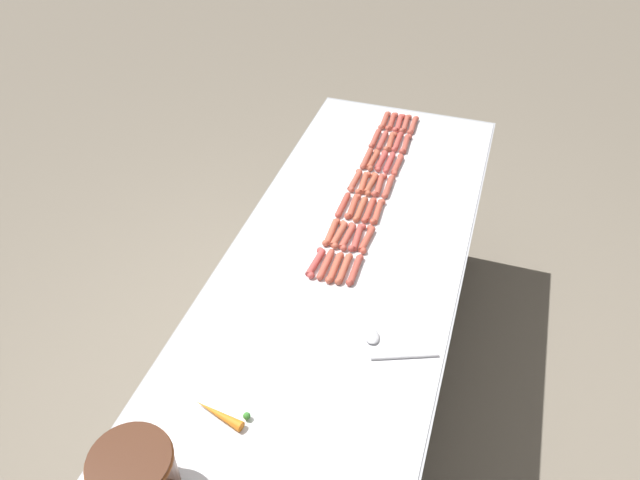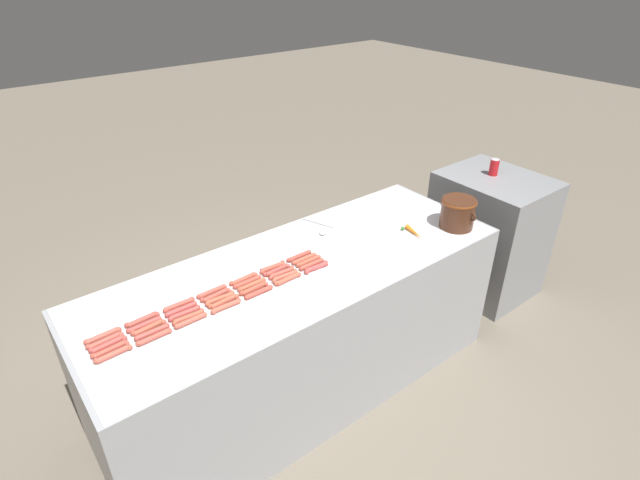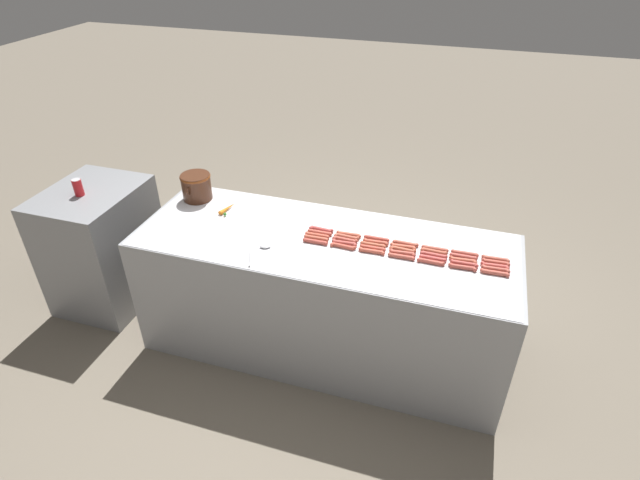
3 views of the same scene
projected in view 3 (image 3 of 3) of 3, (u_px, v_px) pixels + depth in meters
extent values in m
plane|color=#756B5B|center=(323.00, 342.00, 3.75)|extent=(20.00, 20.00, 0.00)
cube|color=#9EA0A5|center=(324.00, 295.00, 3.50)|extent=(0.89, 2.47, 0.91)
cube|color=silver|center=(324.00, 240.00, 3.25)|extent=(0.87, 2.42, 0.00)
cube|color=gray|center=(103.00, 246.00, 3.96)|extent=(0.78, 0.63, 0.97)
cylinder|color=#B95141|center=(495.00, 273.00, 2.93)|extent=(0.03, 0.14, 0.03)
sphere|color=#B95141|center=(507.00, 275.00, 2.91)|extent=(0.03, 0.03, 0.03)
sphere|color=#B95141|center=(482.00, 270.00, 2.95)|extent=(0.03, 0.03, 0.03)
cylinder|color=#AC483C|center=(462.00, 267.00, 2.98)|extent=(0.03, 0.14, 0.03)
sphere|color=#AC483C|center=(475.00, 270.00, 2.96)|extent=(0.03, 0.03, 0.03)
sphere|color=#AC483C|center=(450.00, 265.00, 3.00)|extent=(0.03, 0.03, 0.03)
cylinder|color=#B54A3C|center=(431.00, 262.00, 3.02)|extent=(0.03, 0.14, 0.03)
sphere|color=#B54A3C|center=(443.00, 264.00, 3.01)|extent=(0.03, 0.03, 0.03)
sphere|color=#B54A3C|center=(419.00, 260.00, 3.04)|extent=(0.03, 0.03, 0.03)
cylinder|color=#B04B3C|center=(401.00, 257.00, 3.07)|extent=(0.03, 0.14, 0.03)
sphere|color=#B04B3C|center=(413.00, 259.00, 3.05)|extent=(0.03, 0.03, 0.03)
sphere|color=#B04B3C|center=(390.00, 254.00, 3.09)|extent=(0.03, 0.03, 0.03)
cylinder|color=#B94E3B|center=(372.00, 251.00, 3.12)|extent=(0.03, 0.14, 0.03)
sphere|color=#B94E3B|center=(383.00, 253.00, 3.10)|extent=(0.03, 0.03, 0.03)
sphere|color=#B94E3B|center=(361.00, 249.00, 3.14)|extent=(0.03, 0.03, 0.03)
cylinder|color=#B94B3A|center=(343.00, 246.00, 3.16)|extent=(0.04, 0.14, 0.03)
sphere|color=#B94B3A|center=(354.00, 248.00, 3.15)|extent=(0.03, 0.03, 0.03)
sphere|color=#B94B3A|center=(332.00, 245.00, 3.18)|extent=(0.03, 0.03, 0.03)
cylinder|color=#AE4439|center=(315.00, 242.00, 3.20)|extent=(0.03, 0.14, 0.03)
sphere|color=#AE4439|center=(326.00, 244.00, 3.19)|extent=(0.03, 0.03, 0.03)
sphere|color=#AE4439|center=(305.00, 240.00, 3.22)|extent=(0.03, 0.03, 0.03)
cylinder|color=#AB4D3F|center=(495.00, 269.00, 2.96)|extent=(0.03, 0.14, 0.03)
sphere|color=#AB4D3F|center=(508.00, 272.00, 2.94)|extent=(0.03, 0.03, 0.03)
sphere|color=#AB4D3F|center=(483.00, 267.00, 2.98)|extent=(0.03, 0.03, 0.03)
cylinder|color=#B2463F|center=(464.00, 264.00, 3.01)|extent=(0.03, 0.14, 0.03)
sphere|color=#B2463F|center=(476.00, 266.00, 2.99)|extent=(0.03, 0.03, 0.03)
sphere|color=#B2463F|center=(452.00, 261.00, 3.03)|extent=(0.03, 0.03, 0.03)
cylinder|color=#B84641|center=(433.00, 258.00, 3.05)|extent=(0.03, 0.14, 0.03)
sphere|color=#B84641|center=(445.00, 260.00, 3.04)|extent=(0.03, 0.03, 0.03)
sphere|color=#B84641|center=(421.00, 256.00, 3.07)|extent=(0.03, 0.03, 0.03)
cylinder|color=#AE4A3C|center=(402.00, 253.00, 3.10)|extent=(0.04, 0.14, 0.03)
sphere|color=#AE4A3C|center=(414.00, 255.00, 3.08)|extent=(0.03, 0.03, 0.03)
sphere|color=#AE4A3C|center=(391.00, 251.00, 3.12)|extent=(0.03, 0.03, 0.03)
cylinder|color=#B44838|center=(373.00, 248.00, 3.15)|extent=(0.03, 0.14, 0.03)
sphere|color=#B44838|center=(384.00, 250.00, 3.13)|extent=(0.03, 0.03, 0.03)
sphere|color=#B44838|center=(362.00, 246.00, 3.16)|extent=(0.03, 0.03, 0.03)
cylinder|color=#AB443D|center=(344.00, 243.00, 3.19)|extent=(0.04, 0.14, 0.03)
sphere|color=#AB443D|center=(355.00, 245.00, 3.17)|extent=(0.03, 0.03, 0.03)
sphere|color=#AB443D|center=(334.00, 241.00, 3.21)|extent=(0.03, 0.03, 0.03)
cylinder|color=#B0523C|center=(316.00, 238.00, 3.24)|extent=(0.03, 0.14, 0.03)
sphere|color=#B0523C|center=(327.00, 240.00, 3.22)|extent=(0.03, 0.03, 0.03)
sphere|color=#B0523C|center=(306.00, 236.00, 3.26)|extent=(0.03, 0.03, 0.03)
cylinder|color=#B84840|center=(495.00, 266.00, 2.99)|extent=(0.04, 0.14, 0.03)
sphere|color=#B84840|center=(507.00, 268.00, 2.97)|extent=(0.03, 0.03, 0.03)
sphere|color=#B84840|center=(483.00, 263.00, 3.01)|extent=(0.03, 0.03, 0.03)
cylinder|color=#AE503A|center=(463.00, 260.00, 3.04)|extent=(0.04, 0.14, 0.03)
sphere|color=#AE503A|center=(475.00, 263.00, 3.01)|extent=(0.03, 0.03, 0.03)
sphere|color=#AE503A|center=(451.00, 258.00, 3.06)|extent=(0.03, 0.03, 0.03)
cylinder|color=#B1463F|center=(434.00, 255.00, 3.08)|extent=(0.03, 0.14, 0.03)
sphere|color=#B1463F|center=(445.00, 257.00, 3.07)|extent=(0.03, 0.03, 0.03)
sphere|color=#B1463F|center=(422.00, 253.00, 3.10)|extent=(0.03, 0.03, 0.03)
cylinder|color=#AA523A|center=(403.00, 250.00, 3.13)|extent=(0.04, 0.14, 0.03)
sphere|color=#AA523A|center=(414.00, 251.00, 3.12)|extent=(0.03, 0.03, 0.03)
sphere|color=#AA523A|center=(391.00, 248.00, 3.14)|extent=(0.03, 0.03, 0.03)
cylinder|color=#AC533A|center=(373.00, 245.00, 3.17)|extent=(0.03, 0.14, 0.03)
sphere|color=#AC533A|center=(384.00, 247.00, 3.16)|extent=(0.03, 0.03, 0.03)
sphere|color=#AC533A|center=(362.00, 243.00, 3.19)|extent=(0.03, 0.03, 0.03)
cylinder|color=#B14C3E|center=(345.00, 240.00, 3.22)|extent=(0.03, 0.14, 0.03)
sphere|color=#B14C3E|center=(356.00, 241.00, 3.21)|extent=(0.03, 0.03, 0.03)
sphere|color=#B14C3E|center=(334.00, 238.00, 3.24)|extent=(0.03, 0.03, 0.03)
cylinder|color=#B74F3A|center=(317.00, 235.00, 3.27)|extent=(0.03, 0.14, 0.03)
sphere|color=#B74F3A|center=(328.00, 237.00, 3.25)|extent=(0.03, 0.03, 0.03)
sphere|color=#B74F3A|center=(307.00, 233.00, 3.29)|extent=(0.03, 0.03, 0.03)
cylinder|color=#B34B3C|center=(496.00, 262.00, 3.02)|extent=(0.03, 0.14, 0.03)
sphere|color=#B34B3C|center=(508.00, 265.00, 3.00)|extent=(0.03, 0.03, 0.03)
sphere|color=#B34B3C|center=(484.00, 260.00, 3.04)|extent=(0.03, 0.03, 0.03)
cylinder|color=#B04B41|center=(463.00, 257.00, 3.07)|extent=(0.03, 0.14, 0.03)
sphere|color=#B04B41|center=(475.00, 259.00, 3.05)|extent=(0.03, 0.03, 0.03)
sphere|color=#B04B41|center=(452.00, 255.00, 3.09)|extent=(0.03, 0.03, 0.03)
cylinder|color=#AB503A|center=(434.00, 252.00, 3.11)|extent=(0.03, 0.14, 0.03)
sphere|color=#AB503A|center=(446.00, 253.00, 3.10)|extent=(0.03, 0.03, 0.03)
sphere|color=#AB503A|center=(422.00, 250.00, 3.13)|extent=(0.03, 0.03, 0.03)
cylinder|color=#B9523B|center=(403.00, 247.00, 3.16)|extent=(0.04, 0.14, 0.03)
sphere|color=#B9523B|center=(414.00, 249.00, 3.14)|extent=(0.03, 0.03, 0.03)
sphere|color=#B9523B|center=(392.00, 244.00, 3.18)|extent=(0.03, 0.03, 0.03)
cylinder|color=#B54C39|center=(376.00, 242.00, 3.20)|extent=(0.03, 0.14, 0.03)
sphere|color=#B54C39|center=(387.00, 244.00, 3.18)|extent=(0.03, 0.03, 0.03)
sphere|color=#B54C39|center=(365.00, 240.00, 3.22)|extent=(0.03, 0.03, 0.03)
cylinder|color=#AD533F|center=(347.00, 237.00, 3.25)|extent=(0.04, 0.14, 0.03)
sphere|color=#AD533F|center=(357.00, 238.00, 3.24)|extent=(0.03, 0.03, 0.03)
sphere|color=#AD533F|center=(336.00, 235.00, 3.27)|extent=(0.03, 0.03, 0.03)
cylinder|color=#B44C3D|center=(320.00, 233.00, 3.30)|extent=(0.03, 0.14, 0.03)
sphere|color=#B44C3D|center=(330.00, 234.00, 3.28)|extent=(0.03, 0.03, 0.03)
sphere|color=#B44C3D|center=(310.00, 231.00, 3.31)|extent=(0.03, 0.03, 0.03)
cylinder|color=#AD5140|center=(496.00, 259.00, 3.05)|extent=(0.03, 0.14, 0.03)
sphere|color=#AD5140|center=(508.00, 261.00, 3.03)|extent=(0.03, 0.03, 0.03)
sphere|color=#AD5140|center=(484.00, 257.00, 3.07)|extent=(0.03, 0.03, 0.03)
cylinder|color=#AC4C3E|center=(465.00, 253.00, 3.10)|extent=(0.03, 0.14, 0.03)
sphere|color=#AC4C3E|center=(477.00, 255.00, 3.08)|extent=(0.03, 0.03, 0.03)
sphere|color=#AC4C3E|center=(453.00, 251.00, 3.12)|extent=(0.03, 0.03, 0.03)
cylinder|color=#AC4F3F|center=(435.00, 249.00, 3.14)|extent=(0.03, 0.14, 0.03)
sphere|color=#AC4F3F|center=(446.00, 251.00, 3.12)|extent=(0.03, 0.03, 0.03)
sphere|color=#AC4F3F|center=(424.00, 247.00, 3.16)|extent=(0.03, 0.03, 0.03)
cylinder|color=#B55341|center=(406.00, 243.00, 3.19)|extent=(0.03, 0.14, 0.03)
sphere|color=#B55341|center=(417.00, 245.00, 3.17)|extent=(0.03, 0.03, 0.03)
sphere|color=#B55341|center=(394.00, 242.00, 3.20)|extent=(0.03, 0.03, 0.03)
cylinder|color=#B14538|center=(377.00, 239.00, 3.24)|extent=(0.03, 0.14, 0.03)
sphere|color=#B14538|center=(387.00, 240.00, 3.22)|extent=(0.03, 0.03, 0.03)
sphere|color=#B14538|center=(366.00, 237.00, 3.25)|extent=(0.03, 0.03, 0.03)
cylinder|color=#B7533D|center=(349.00, 234.00, 3.28)|extent=(0.03, 0.14, 0.03)
sphere|color=#B7533D|center=(359.00, 236.00, 3.26)|extent=(0.03, 0.03, 0.03)
sphere|color=#B7533D|center=(338.00, 232.00, 3.30)|extent=(0.03, 0.03, 0.03)
cylinder|color=#B94441|center=(321.00, 229.00, 3.33)|extent=(0.04, 0.14, 0.03)
sphere|color=#B94441|center=(332.00, 231.00, 3.31)|extent=(0.03, 0.03, 0.03)
sphere|color=#B94441|center=(311.00, 228.00, 3.34)|extent=(0.03, 0.03, 0.03)
cylinder|color=#472616|center=(197.00, 187.00, 3.66)|extent=(0.21, 0.21, 0.19)
torus|color=brown|center=(195.00, 176.00, 3.61)|extent=(0.22, 0.22, 0.03)
torus|color=#472616|center=(189.00, 191.00, 3.56)|extent=(0.06, 0.01, 0.06)
torus|color=#472616|center=(203.00, 178.00, 3.73)|extent=(0.06, 0.01, 0.06)
cylinder|color=#B7B7BC|center=(250.00, 256.00, 3.09)|extent=(0.21, 0.09, 0.01)
ellipsoid|color=#B7B7BC|center=(265.00, 246.00, 3.17)|extent=(0.07, 0.08, 0.02)
cone|color=orange|center=(228.00, 208.00, 3.56)|extent=(0.17, 0.07, 0.03)
sphere|color=#387F2D|center=(225.00, 214.00, 3.49)|extent=(0.02, 0.02, 0.02)
cylinder|color=red|center=(78.00, 188.00, 3.61)|extent=(0.07, 0.07, 0.12)
cylinder|color=silver|center=(76.00, 180.00, 3.58)|extent=(0.06, 0.06, 0.00)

